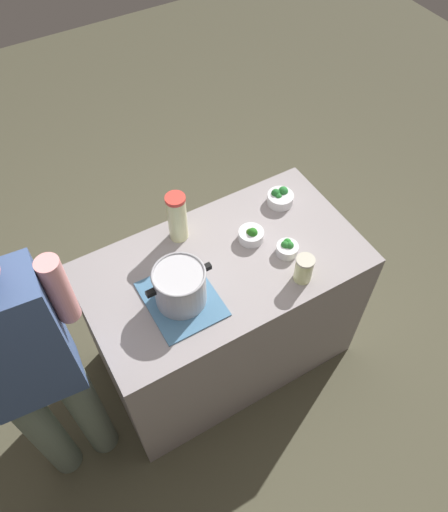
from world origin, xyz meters
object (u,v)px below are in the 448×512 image
object	(u,v)px
broccoli_bowl_center	(287,248)
person_cook	(33,374)
broccoli_bowl_front	(251,235)
cooking_pot	(180,286)
mason_jar	(304,269)
broccoli_bowl_back	(280,197)
lemonade_pitcher	(177,217)

from	to	relation	value
broccoli_bowl_center	person_cook	world-z (taller)	person_cook
broccoli_bowl_front	person_cook	world-z (taller)	person_cook
cooking_pot	broccoli_bowl_center	size ratio (longest dim) A/B	2.89
mason_jar	person_cook	world-z (taller)	person_cook
person_cook	broccoli_bowl_back	bearing A→B (deg)	-166.54
cooking_pot	person_cook	bearing A→B (deg)	4.48
broccoli_bowl_front	broccoli_bowl_back	size ratio (longest dim) A/B	0.92
cooking_pot	person_cook	xyz separation A→B (m)	(0.65, 0.05, -0.04)
mason_jar	person_cook	xyz separation A→B (m)	(1.16, -0.12, -0.01)
person_cook	broccoli_bowl_center	bearing A→B (deg)	-178.16
broccoli_bowl_back	person_cook	distance (m)	1.38
lemonade_pitcher	broccoli_bowl_back	size ratio (longest dim) A/B	1.99
lemonade_pitcher	cooking_pot	bearing A→B (deg)	64.62
broccoli_bowl_front	person_cook	distance (m)	1.10
mason_jar	broccoli_bowl_front	world-z (taller)	mason_jar
lemonade_pitcher	broccoli_bowl_front	size ratio (longest dim) A/B	2.17
lemonade_pitcher	broccoli_bowl_center	world-z (taller)	lemonade_pitcher
broccoli_bowl_center	person_cook	bearing A→B (deg)	1.84
person_cook	mason_jar	bearing A→B (deg)	174.26
lemonade_pitcher	person_cook	distance (m)	0.89
cooking_pot	mason_jar	xyz separation A→B (m)	(-0.51, 0.17, -0.04)
mason_jar	broccoli_bowl_back	bearing A→B (deg)	-111.82
cooking_pot	broccoli_bowl_front	size ratio (longest dim) A/B	2.46
cooking_pot	broccoli_bowl_front	xyz separation A→B (m)	(-0.44, -0.14, -0.07)
broccoli_bowl_front	cooking_pot	bearing A→B (deg)	17.28
lemonade_pitcher	broccoli_bowl_back	world-z (taller)	lemonade_pitcher
cooking_pot	broccoli_bowl_back	distance (m)	0.74
broccoli_bowl_back	broccoli_bowl_center	bearing A→B (deg)	61.79
lemonade_pitcher	broccoli_bowl_front	bearing A→B (deg)	146.37
mason_jar	broccoli_bowl_center	distance (m)	0.16
cooking_pot	broccoli_bowl_front	world-z (taller)	cooking_pot
broccoli_bowl_center	person_cook	size ratio (longest dim) A/B	0.06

